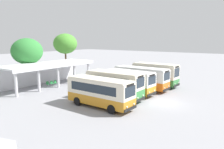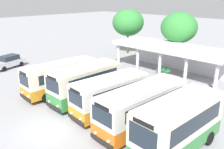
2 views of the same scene
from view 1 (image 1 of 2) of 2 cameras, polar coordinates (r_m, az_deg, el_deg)
The scene contains 12 objects.
ground_plane at distance 25.29m, azimuth 12.99°, elevation -7.05°, with size 180.00×180.00×0.00m, color #939399.
city_bus_nearest_orange at distance 22.77m, azimuth -3.06°, elevation -4.29°, with size 2.45×7.46×2.99m.
city_bus_second_in_row at distance 25.50m, azimuth 0.64°, elevation -2.53°, with size 2.42×6.81×3.24m.
city_bus_middle_cream at distance 28.12m, azimuth 4.42°, elevation -1.71°, with size 2.62×6.73×2.99m.
city_bus_fourth_amber at distance 30.86m, azimuth 7.45°, elevation -0.70°, with size 2.55×7.72×3.07m.
city_bus_fifth_blue at distance 33.39m, azimuth 10.99°, elevation 0.19°, with size 2.55×6.78×3.35m.
terminal_canopy at distance 34.66m, azimuth -16.47°, elevation 1.53°, with size 14.36×5.07×3.40m.
waiting_chair_end_by_column at distance 33.40m, azimuth -16.07°, elevation -2.30°, with size 0.44×0.44×0.86m.
waiting_chair_second_from_end at distance 33.74m, azimuth -15.11°, elevation -2.15°, with size 0.44×0.44×0.86m.
waiting_chair_middle_seat at distance 34.14m, azimuth -14.26°, elevation -1.98°, with size 0.44×0.44×0.86m.
roadside_tree_behind_canopy at distance 36.16m, azimuth -20.91°, elevation 5.55°, with size 4.64×4.64×7.04m.
roadside_tree_east_of_canopy at distance 44.49m, azimuth -11.87°, elevation 7.70°, with size 4.58×4.58×7.93m.
Camera 1 is at (-22.55, -9.07, 6.97)m, focal length 35.73 mm.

